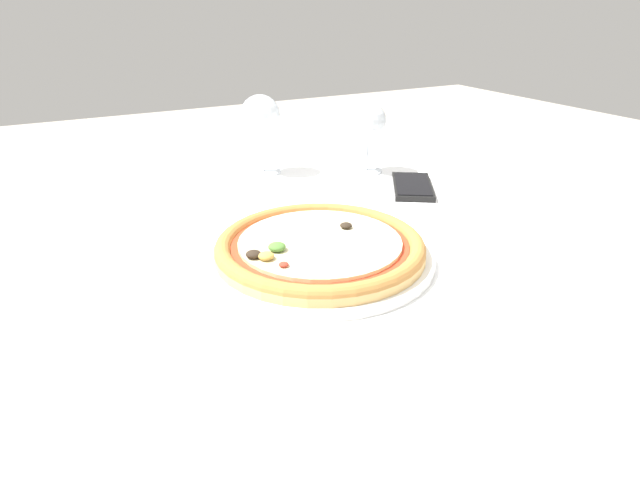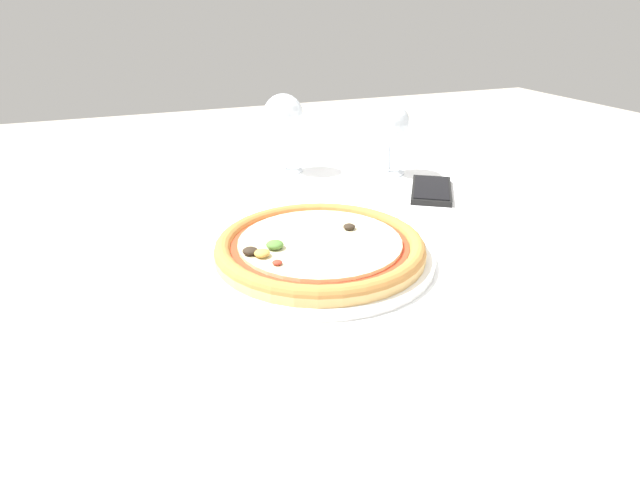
% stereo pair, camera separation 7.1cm
% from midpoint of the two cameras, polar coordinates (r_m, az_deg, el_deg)
% --- Properties ---
extents(dining_table, '(1.48, 1.09, 0.75)m').
position_cam_midpoint_polar(dining_table, '(0.78, -17.99, -7.68)').
color(dining_table, '#997047').
rests_on(dining_table, ground_plane).
extents(pizza_plate, '(0.31, 0.31, 0.04)m').
position_cam_midpoint_polar(pizza_plate, '(0.72, -2.86, -1.01)').
color(pizza_plate, white).
rests_on(pizza_plate, dining_table).
extents(wine_glass_far_left, '(0.08, 0.08, 0.16)m').
position_cam_midpoint_polar(wine_glass_far_left, '(1.08, -8.31, 12.76)').
color(wine_glass_far_left, silver).
rests_on(wine_glass_far_left, dining_table).
extents(wine_glass_far_right, '(0.07, 0.07, 0.14)m').
position_cam_midpoint_polar(wine_glass_far_right, '(1.08, 3.17, 12.28)').
color(wine_glass_far_right, silver).
rests_on(wine_glass_far_right, dining_table).
extents(cell_phone, '(0.14, 0.16, 0.01)m').
position_cam_midpoint_polar(cell_phone, '(1.00, 7.84, 5.67)').
color(cell_phone, black).
rests_on(cell_phone, dining_table).
extents(napkin_folded, '(0.18, 0.15, 0.01)m').
position_cam_midpoint_polar(napkin_folded, '(0.78, 28.59, -2.78)').
color(napkin_folded, silver).
rests_on(napkin_folded, dining_table).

